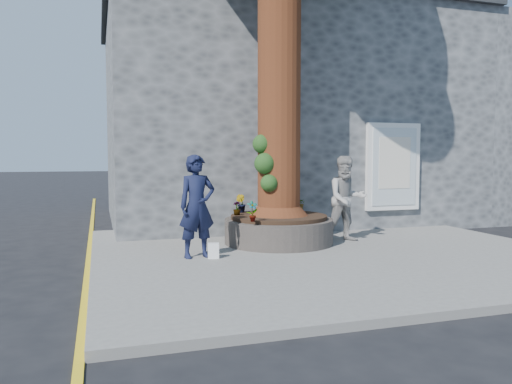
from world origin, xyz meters
name	(u,v)px	position (x,y,z in m)	size (l,w,h in m)	color
ground	(275,272)	(0.00, 0.00, 0.00)	(120.00, 120.00, 0.00)	black
pavement	(329,252)	(1.50, 1.00, 0.06)	(9.00, 8.00, 0.12)	slate
yellow_line	(88,271)	(-3.05, 1.00, 0.00)	(0.10, 30.00, 0.01)	yellow
stone_shop	(273,119)	(2.50, 7.20, 3.16)	(10.30, 8.30, 6.30)	#46494B
neighbour_shop	(478,128)	(10.50, 7.20, 3.00)	(6.00, 8.00, 6.00)	#46494B
planter	(279,229)	(0.80, 2.00, 0.41)	(2.30, 2.30, 0.60)	black
man	(197,206)	(-1.14, 1.04, 1.06)	(0.69, 0.45, 1.88)	black
woman	(347,199)	(2.28, 1.79, 1.05)	(0.90, 0.70, 1.86)	#9B9895
shopping_bag	(213,251)	(-0.88, 0.86, 0.26)	(0.20, 0.12, 0.28)	white
plant_a	(252,211)	(-0.05, 1.15, 0.92)	(0.21, 0.14, 0.40)	gray
plant_b	(241,203)	(0.17, 2.72, 0.92)	(0.22, 0.21, 0.40)	gray
plant_c	(237,208)	(-0.05, 2.26, 0.87)	(0.17, 0.17, 0.30)	gray
plant_d	(300,203)	(1.65, 2.85, 0.87)	(0.27, 0.24, 0.30)	gray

